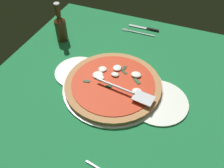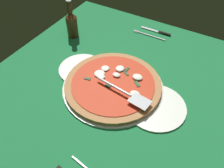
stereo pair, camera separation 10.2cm
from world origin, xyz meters
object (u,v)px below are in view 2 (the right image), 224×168
at_px(dinner_plate_left, 156,107).
at_px(dinner_plate_right, 82,69).
at_px(pizza_server, 125,93).
at_px(pizza, 112,84).
at_px(beer_bottle, 72,23).
at_px(place_setting_near, 154,34).

distance_m(dinner_plate_left, dinner_plate_right, 0.39).
bearing_deg(dinner_plate_left, pizza_server, 13.70).
distance_m(dinner_plate_right, pizza_server, 0.27).
bearing_deg(pizza, dinner_plate_left, 177.23).
xyz_separation_m(pizza, pizza_server, (-0.08, 0.04, 0.03)).
distance_m(dinner_plate_right, pizza, 0.18).
height_order(pizza, beer_bottle, beer_bottle).
bearing_deg(dinner_plate_left, dinner_plate_right, -5.28).
relative_size(dinner_plate_left, pizza, 0.59).
height_order(pizza, pizza_server, pizza_server).
distance_m(pizza, beer_bottle, 0.44).
relative_size(pizza, pizza_server, 1.63).
relative_size(dinner_plate_right, pizza_server, 0.83).
bearing_deg(place_setting_near, pizza, 89.88).
relative_size(pizza_server, place_setting_near, 1.23).
bearing_deg(pizza, dinner_plate_right, -8.13).
distance_m(pizza_server, place_setting_near, 0.51).
height_order(pizza_server, beer_bottle, beer_bottle).
height_order(dinner_plate_left, pizza_server, pizza_server).
relative_size(pizza_server, beer_bottle, 1.21).
height_order(place_setting_near, beer_bottle, beer_bottle).
xyz_separation_m(dinner_plate_right, beer_bottle, (0.20, -0.20, 0.07)).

